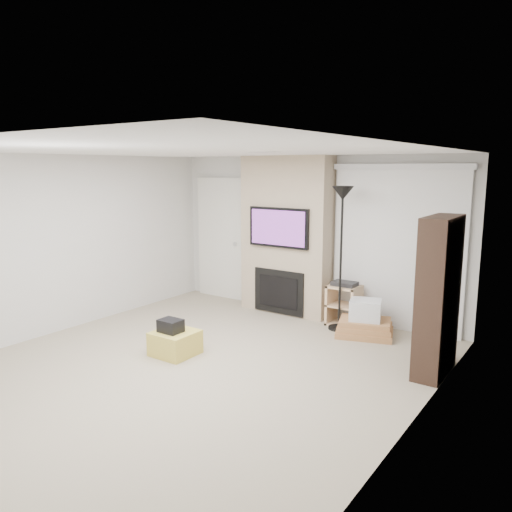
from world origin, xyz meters
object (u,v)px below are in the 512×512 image
Objects in this scene: av_stand at (344,302)px; box_stack at (365,322)px; bookshelf at (438,297)px; floor_lamp at (342,218)px; ottoman at (175,343)px.

box_stack is at bearing -31.39° from av_stand.
av_stand is at bearing 147.16° from bookshelf.
av_stand is 1.99m from bookshelf.
floor_lamp reaches higher than av_stand.
box_stack is at bearing 146.60° from bookshelf.
av_stand is at bearing 148.61° from box_stack.
ottoman is at bearing -120.92° from floor_lamp.
floor_lamp is at bearing -82.16° from av_stand.
floor_lamp is 3.13× the size of av_stand.
floor_lamp is 2.29× the size of box_stack.
bookshelf reaches higher than ottoman.
ottoman is 2.85m from floor_lamp.
bookshelf is (1.57, -0.82, -0.73)m from floor_lamp.
bookshelf is (1.15, -0.76, 0.71)m from box_stack.
ottoman is at bearing -129.43° from box_stack.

